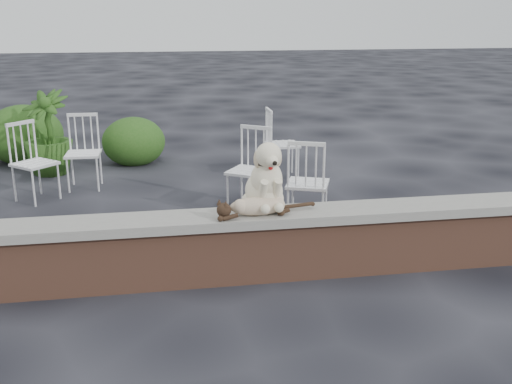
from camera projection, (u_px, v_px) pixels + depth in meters
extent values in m
plane|color=black|center=(244.00, 278.00, 5.07)|extent=(60.00, 60.00, 0.00)
cube|color=brown|center=(244.00, 251.00, 5.00)|extent=(6.00, 0.30, 0.50)
cube|color=slate|center=(244.00, 218.00, 4.91)|extent=(6.20, 0.40, 0.08)
imported|color=#214D16|center=(47.00, 133.00, 8.15)|extent=(0.89, 0.89, 1.16)
ellipsoid|color=#214D16|center=(24.00, 135.00, 8.87)|extent=(1.14, 1.05, 0.90)
ellipsoid|color=#214D16|center=(134.00, 142.00, 8.78)|extent=(0.93, 0.85, 0.73)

